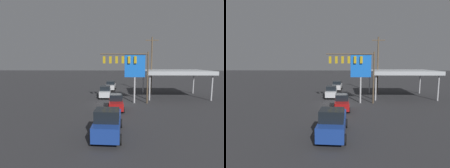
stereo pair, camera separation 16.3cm
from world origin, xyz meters
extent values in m
plane|color=#2D2D30|center=(0.00, 0.00, 0.00)|extent=(200.00, 200.00, 0.00)
cylinder|color=brown|center=(-5.11, -1.19, 3.69)|extent=(0.20, 0.20, 7.39)
cylinder|color=brown|center=(-1.72, -1.19, 7.09)|extent=(6.78, 0.14, 0.14)
cube|color=#B79314|center=(-3.32, -1.19, 6.27)|extent=(0.36, 0.28, 1.00)
sphere|color=#360505|center=(-3.32, -1.37, 6.57)|extent=(0.22, 0.22, 0.22)
sphere|color=#392305|center=(-3.32, -1.37, 6.27)|extent=(0.22, 0.22, 0.22)
sphere|color=#41FF6B|center=(-3.32, -1.37, 5.97)|extent=(0.22, 0.22, 0.22)
cube|color=#B79314|center=(-2.43, -1.19, 6.27)|extent=(0.36, 0.28, 1.00)
sphere|color=#360505|center=(-2.43, -1.37, 6.57)|extent=(0.22, 0.22, 0.22)
sphere|color=#392305|center=(-2.43, -1.37, 6.27)|extent=(0.22, 0.22, 0.22)
sphere|color=#41FF6B|center=(-2.43, -1.37, 5.97)|extent=(0.22, 0.22, 0.22)
cube|color=#B79314|center=(-1.55, -1.19, 6.27)|extent=(0.36, 0.28, 1.00)
sphere|color=#360505|center=(-1.55, -1.37, 6.57)|extent=(0.22, 0.22, 0.22)
sphere|color=#392305|center=(-1.55, -1.37, 6.27)|extent=(0.22, 0.22, 0.22)
sphere|color=#41FF6B|center=(-1.55, -1.37, 5.97)|extent=(0.22, 0.22, 0.22)
cube|color=#B79314|center=(-0.67, -1.19, 6.27)|extent=(0.36, 0.28, 1.00)
sphere|color=#360505|center=(-0.67, -1.37, 6.57)|extent=(0.22, 0.22, 0.22)
sphere|color=#392305|center=(-0.67, -1.37, 6.27)|extent=(0.22, 0.22, 0.22)
sphere|color=#41FF6B|center=(-0.67, -1.37, 5.97)|extent=(0.22, 0.22, 0.22)
cube|color=#B79314|center=(0.21, -1.19, 6.27)|extent=(0.36, 0.28, 1.00)
sphere|color=#360505|center=(0.21, -1.37, 6.57)|extent=(0.22, 0.22, 0.22)
sphere|color=#392305|center=(0.21, -1.37, 6.27)|extent=(0.22, 0.22, 0.22)
sphere|color=#41FF6B|center=(0.21, -1.37, 5.97)|extent=(0.22, 0.22, 0.22)
cube|color=#B79314|center=(1.09, -1.19, 6.27)|extent=(0.36, 0.28, 1.00)
sphere|color=#360505|center=(1.09, -1.37, 6.57)|extent=(0.22, 0.22, 0.22)
sphere|color=#392305|center=(1.09, -1.37, 6.27)|extent=(0.22, 0.22, 0.22)
sphere|color=#41FF6B|center=(1.09, -1.37, 5.97)|extent=(0.22, 0.22, 0.22)
cylinder|color=brown|center=(-7.26, -9.38, 5.28)|extent=(0.26, 0.26, 10.56)
cube|color=brown|center=(-7.26, -9.38, 9.96)|extent=(2.40, 0.14, 0.14)
cube|color=#B2B7BC|center=(-10.60, -6.40, 4.26)|extent=(10.76, 7.65, 0.60)
cube|color=red|center=(-10.60, -10.25, 4.26)|extent=(10.76, 0.06, 0.36)
cylinder|color=#B7B7BC|center=(-15.38, -9.63, 1.98)|extent=(0.24, 0.24, 3.96)
cylinder|color=#B7B7BC|center=(-5.83, -9.63, 1.98)|extent=(0.24, 0.24, 3.96)
cylinder|color=#B7B7BC|center=(-15.38, -3.18, 1.98)|extent=(0.24, 0.24, 3.96)
cylinder|color=#B7B7BC|center=(-5.83, -3.18, 1.98)|extent=(0.24, 0.24, 3.96)
cylinder|color=#B7B7BC|center=(-3.29, -1.40, 3.49)|extent=(0.24, 0.24, 6.99)
cube|color=blue|center=(-3.29, -1.40, 5.39)|extent=(2.94, 0.24, 3.19)
cube|color=black|center=(-3.29, -1.53, 5.39)|extent=(2.06, 0.04, 1.12)
cube|color=maroon|center=(-0.59, 2.52, 0.76)|extent=(1.79, 3.84, 0.90)
cube|color=black|center=(-0.58, 2.22, 1.59)|extent=(1.60, 1.74, 0.76)
cylinder|color=black|center=(-1.49, 3.73, 0.31)|extent=(0.23, 0.62, 0.62)
cylinder|color=black|center=(0.25, 3.77, 0.31)|extent=(0.23, 0.62, 0.62)
cylinder|color=black|center=(-1.43, 1.26, 0.31)|extent=(0.23, 0.62, 0.62)
cylinder|color=black|center=(0.31, 1.30, 0.31)|extent=(0.23, 0.62, 0.62)
cube|color=silver|center=(1.22, -5.42, 0.78)|extent=(1.83, 4.41, 0.90)
cube|color=black|center=(1.22, -5.42, 1.58)|extent=(1.67, 2.01, 0.70)
cylinder|color=black|center=(0.29, -4.00, 0.33)|extent=(0.22, 0.66, 0.66)
cylinder|color=black|center=(2.13, -3.99, 0.33)|extent=(0.22, 0.66, 0.66)
cylinder|color=black|center=(0.31, -6.86, 0.33)|extent=(0.22, 0.66, 0.66)
cylinder|color=black|center=(2.15, -6.85, 0.33)|extent=(0.22, 0.66, 0.66)
cube|color=navy|center=(0.05, 9.99, 0.95)|extent=(2.24, 5.29, 1.10)
cube|color=black|center=(0.09, 10.89, 1.95)|extent=(1.91, 1.68, 0.90)
cylinder|color=black|center=(-0.89, 11.73, 0.40)|extent=(0.26, 0.81, 0.80)
cylinder|color=black|center=(1.15, 11.63, 0.40)|extent=(0.26, 0.81, 0.80)
cylinder|color=black|center=(-1.05, 8.35, 0.40)|extent=(0.26, 0.81, 0.80)
cylinder|color=black|center=(0.99, 8.25, 0.40)|extent=(0.26, 0.81, 0.80)
cube|color=silver|center=(0.50, -13.20, 0.78)|extent=(2.08, 4.51, 0.90)
cube|color=black|center=(0.50, -13.20, 1.58)|extent=(1.78, 2.10, 0.70)
cylinder|color=black|center=(-0.33, -11.71, 0.33)|extent=(0.26, 0.67, 0.66)
cylinder|color=black|center=(1.51, -11.83, 0.33)|extent=(0.26, 0.67, 0.66)
cylinder|color=black|center=(-0.51, -14.56, 0.33)|extent=(0.26, 0.67, 0.66)
cylinder|color=black|center=(1.32, -14.68, 0.33)|extent=(0.26, 0.67, 0.66)
camera|label=1|loc=(-0.57, 23.76, 5.97)|focal=28.00mm
camera|label=2|loc=(-0.73, 23.75, 5.97)|focal=28.00mm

